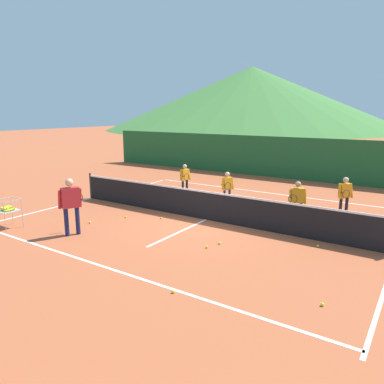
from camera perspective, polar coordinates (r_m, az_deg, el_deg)
name	(u,v)px	position (r m, az deg, el deg)	size (l,w,h in m)	color
ground_plane	(206,220)	(12.20, 2.19, -4.32)	(120.00, 120.00, 0.00)	#B25633
line_baseline_near	(104,267)	(8.89, -13.51, -11.24)	(11.11, 0.08, 0.01)	white
line_baseline_far	(265,192)	(16.53, 11.24, -0.06)	(11.11, 0.08, 0.01)	white
line_sideline_west	(92,198)	(15.72, -15.36, -0.92)	(0.08, 9.52, 0.01)	white
line_service_center	(206,220)	(12.20, 2.19, -4.31)	(0.08, 6.05, 0.01)	white
tennis_net	(206,205)	(12.07, 2.21, -2.05)	(11.21, 0.08, 1.05)	#333338
instructor	(71,201)	(11.02, -18.35, -1.39)	(0.51, 0.83, 1.67)	#191E4C
student_0	(185,177)	(15.58, -1.11, 2.40)	(0.41, 0.67, 1.33)	black
student_1	(227,186)	(13.83, 5.50, 1.00)	(0.41, 0.71, 1.31)	navy
student_2	(297,198)	(12.06, 16.05, -0.96)	(0.55, 0.66, 1.37)	navy
student_3	(345,193)	(13.33, 22.68, -0.18)	(0.47, 0.73, 1.37)	black
ball_cart	(8,209)	(12.55, -26.77, -2.38)	(0.58, 0.58, 0.90)	#B7B7BC
tennis_ball_0	(219,243)	(10.04, 4.30, -7.91)	(0.07, 0.07, 0.07)	yellow
tennis_ball_1	(173,291)	(7.52, -2.93, -15.20)	(0.07, 0.07, 0.07)	yellow
tennis_ball_2	(207,247)	(9.75, 2.32, -8.52)	(0.07, 0.07, 0.07)	yellow
tennis_ball_3	(318,246)	(10.35, 19.00, -7.95)	(0.07, 0.07, 0.07)	yellow
tennis_ball_4	(126,217)	(12.59, -10.29, -3.83)	(0.07, 0.07, 0.07)	yellow
tennis_ball_5	(161,218)	(12.30, -4.83, -4.05)	(0.07, 0.07, 0.07)	yellow
tennis_ball_6	(322,304)	(7.48, 19.63, -16.15)	(0.07, 0.07, 0.07)	yellow
tennis_ball_7	(90,222)	(12.26, -15.59, -4.54)	(0.07, 0.07, 0.07)	yellow
windscreen_fence	(295,158)	(19.97, 15.68, 5.05)	(24.44, 0.08, 2.20)	#1E5B2D
hill_0	(251,98)	(74.97, 9.21, 14.21)	(56.46, 56.46, 11.96)	#427A38
hill_1	(254,100)	(74.40, 9.62, 13.87)	(53.20, 53.20, 11.08)	#427A38
hill_2	(264,103)	(83.28, 11.08, 13.41)	(38.18, 38.18, 10.40)	#427A38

